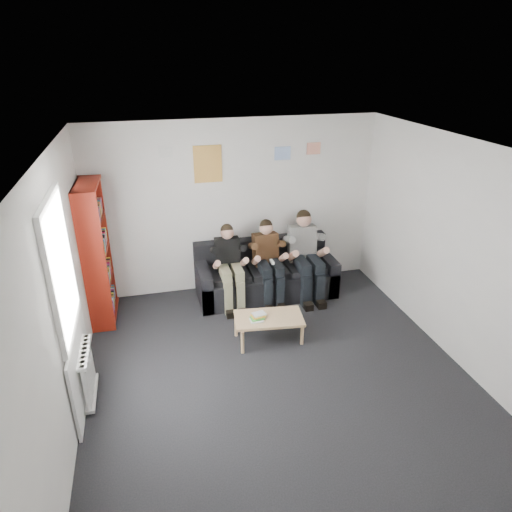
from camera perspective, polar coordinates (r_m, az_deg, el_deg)
The scene contains 14 objects.
room_shell at distance 4.92m, azimuth 3.32°, elevation -2.81°, with size 5.00×5.00×5.00m.
sofa at distance 7.28m, azimuth 1.15°, elevation -2.49°, with size 2.16×0.88×0.83m.
bookshelf at distance 6.72m, azimuth -19.22°, elevation 0.31°, with size 0.30×0.90×2.00m.
coffee_table at distance 6.12m, azimuth 1.60°, elevation -7.98°, with size 0.90×0.49×0.36m.
game_cases at distance 6.04m, azimuth 0.22°, elevation -7.63°, with size 0.23×0.21×0.05m.
person_left at distance 6.84m, azimuth -3.27°, elevation -1.33°, with size 0.37×0.78×1.24m.
person_middle at distance 6.96m, azimuth 1.60°, elevation -0.75°, with size 0.37×0.80×1.26m.
person_right at distance 7.11m, azimuth 6.29°, elevation 0.01°, with size 0.42×0.91×1.36m.
radiator at distance 5.50m, azimuth -20.24°, elevation -13.55°, with size 0.10×0.64×0.60m.
window at distance 5.14m, azimuth -22.15°, elevation -7.58°, with size 0.05×1.30×2.36m.
poster_large at distance 6.89m, azimuth -6.04°, elevation 11.36°, with size 0.42×0.01×0.55m, color #DCDB4D.
poster_blue at distance 7.12m, azimuth 3.34°, elevation 12.70°, with size 0.25×0.01×0.20m, color #4587ED.
poster_pink at distance 7.27m, azimuth 7.21°, elevation 13.20°, with size 0.22×0.01×0.18m, color #E046AD.
poster_sign at distance 6.79m, azimuth -11.25°, elevation 12.57°, with size 0.20×0.01×0.14m, color silver.
Camera 1 is at (-1.34, -4.16, 3.60)m, focal length 32.00 mm.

